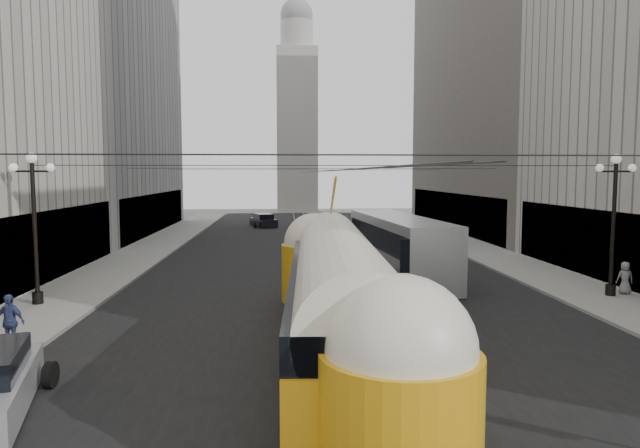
{
  "coord_description": "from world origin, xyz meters",
  "views": [
    {
      "loc": [
        -2.2,
        -6.51,
        5.66
      ],
      "look_at": [
        -0.73,
        15.99,
        3.65
      ],
      "focal_mm": 32.0,
      "sensor_mm": 36.0,
      "label": 1
    }
  ],
  "objects": [
    {
      "name": "catenary",
      "position": [
        0.12,
        31.49,
        5.88
      ],
      "size": [
        25.0,
        72.0,
        0.23
      ],
      "color": "black",
      "rests_on": "ground"
    },
    {
      "name": "sidewalk_right",
      "position": [
        12.0,
        36.0,
        0.07
      ],
      "size": [
        4.0,
        72.0,
        0.15
      ],
      "primitive_type": "cube",
      "color": "gray",
      "rests_on": "ground"
    },
    {
      "name": "pedestrian_sidewalk_left",
      "position": [
        -10.78,
        11.59,
        1.03
      ],
      "size": [
        1.14,
        0.82,
        1.75
      ],
      "primitive_type": "imported",
      "rotation": [
        0.0,
        0.0,
        -0.25
      ],
      "color": "navy",
      "rests_on": "sidewalk_left"
    },
    {
      "name": "sedan_white_far",
      "position": [
        5.19,
        45.43,
        0.7
      ],
      "size": [
        2.18,
        4.94,
        1.54
      ],
      "color": "white",
      "rests_on": "ground"
    },
    {
      "name": "building_left_far",
      "position": [
        -19.99,
        48.0,
        14.31
      ],
      "size": [
        12.6,
        28.6,
        28.6
      ],
      "color": "#999999",
      "rests_on": "ground"
    },
    {
      "name": "sidewalk_left",
      "position": [
        -12.0,
        36.0,
        0.07
      ],
      "size": [
        4.0,
        72.0,
        0.15
      ],
      "primitive_type": "cube",
      "color": "gray",
      "rests_on": "ground"
    },
    {
      "name": "distant_tower",
      "position": [
        0.0,
        80.0,
        14.97
      ],
      "size": [
        6.0,
        6.0,
        31.36
      ],
      "color": "#B2AFA8",
      "rests_on": "ground"
    },
    {
      "name": "rail_right",
      "position": [
        0.75,
        32.5,
        0.0
      ],
      "size": [
        0.12,
        85.0,
        0.04
      ],
      "primitive_type": "cube",
      "color": "gray",
      "rests_on": "ground"
    },
    {
      "name": "streetcar",
      "position": [
        -0.5,
        10.68,
        1.95
      ],
      "size": [
        3.56,
        18.17,
        3.99
      ],
      "color": "orange",
      "rests_on": "ground"
    },
    {
      "name": "lamppost_right_mid",
      "position": [
        12.6,
        18.0,
        3.74
      ],
      "size": [
        1.86,
        0.44,
        6.37
      ],
      "color": "black",
      "rests_on": "sidewalk_right"
    },
    {
      "name": "pedestrian_sidewalk_right",
      "position": [
        13.41,
        18.23,
        0.9
      ],
      "size": [
        0.78,
        0.54,
        1.49
      ],
      "primitive_type": "imported",
      "rotation": [
        0.0,
        0.0,
        3.01
      ],
      "color": "slate",
      "rests_on": "sidewalk_right"
    },
    {
      "name": "sedan_dark_far",
      "position": [
        -4.27,
        54.3,
        0.63
      ],
      "size": [
        3.17,
        4.75,
        1.39
      ],
      "color": "black",
      "rests_on": "ground"
    },
    {
      "name": "building_right_far",
      "position": [
        20.0,
        48.0,
        16.31
      ],
      "size": [
        12.6,
        32.6,
        32.6
      ],
      "color": "#514C47",
      "rests_on": "ground"
    },
    {
      "name": "city_bus",
      "position": [
        4.18,
        24.5,
        1.79
      ],
      "size": [
        3.74,
        13.07,
        3.27
      ],
      "color": "#AFB2B5",
      "rests_on": "ground"
    },
    {
      "name": "lamppost_left_mid",
      "position": [
        -12.6,
        18.0,
        3.74
      ],
      "size": [
        1.86,
        0.44,
        6.37
      ],
      "color": "black",
      "rests_on": "sidewalk_left"
    },
    {
      "name": "road",
      "position": [
        0.0,
        32.5,
        0.0
      ],
      "size": [
        20.0,
        85.0,
        0.02
      ],
      "primitive_type": "cube",
      "color": "black",
      "rests_on": "ground"
    },
    {
      "name": "rail_left",
      "position": [
        -0.75,
        32.5,
        0.0
      ],
      "size": [
        0.12,
        85.0,
        0.04
      ],
      "primitive_type": "cube",
      "color": "gray",
      "rests_on": "ground"
    }
  ]
}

